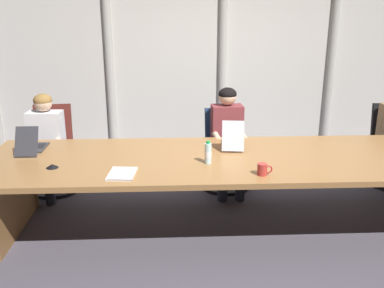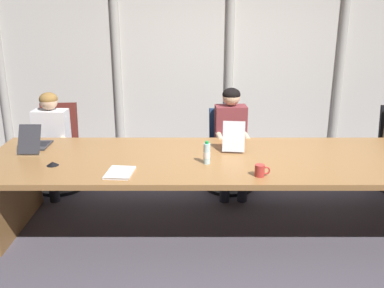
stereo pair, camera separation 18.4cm
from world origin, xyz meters
name	(u,v)px [view 1 (the left image)]	position (x,y,z in m)	size (l,w,h in m)	color
ground_plane	(237,225)	(0.00, 0.00, 0.00)	(15.60, 15.60, 0.00)	#47424C
conference_table	(239,169)	(0.00, 0.00, 0.60)	(4.82, 1.31, 0.72)	olive
curtain_backdrop	(217,63)	(0.00, 2.20, 1.34)	(7.80, 0.17, 2.68)	beige
laptop_left_end	(32,146)	(-2.03, 0.28, 0.78)	(0.22, 0.45, 0.28)	#2D2D33
laptop_left_mid	(232,141)	(-0.02, 0.32, 0.78)	(0.27, 0.46, 0.30)	#BCBCC1
office_chair_left_end	(54,159)	(-2.05, 1.03, 0.37)	(0.60, 0.60, 0.99)	#511E19
office_chair_left_mid	(225,158)	(0.00, 1.03, 0.35)	(0.60, 0.60, 0.93)	navy
person_left_end	(44,138)	(-2.09, 0.87, 0.67)	(0.41, 0.55, 1.17)	silver
person_left_mid	(228,134)	(0.00, 0.87, 0.70)	(0.39, 0.56, 1.22)	brown
water_bottle_primary	(208,153)	(-0.31, -0.16, 0.82)	(0.06, 0.06, 0.21)	silver
coffee_mug_near	(263,169)	(0.13, -0.47, 0.78)	(0.13, 0.08, 0.10)	#B2332D
conference_mic_left_side	(52,166)	(-1.71, -0.21, 0.74)	(0.11, 0.11, 0.04)	black
spiral_notepad	(122,174)	(-1.07, -0.41, 0.73)	(0.25, 0.32, 0.03)	silver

